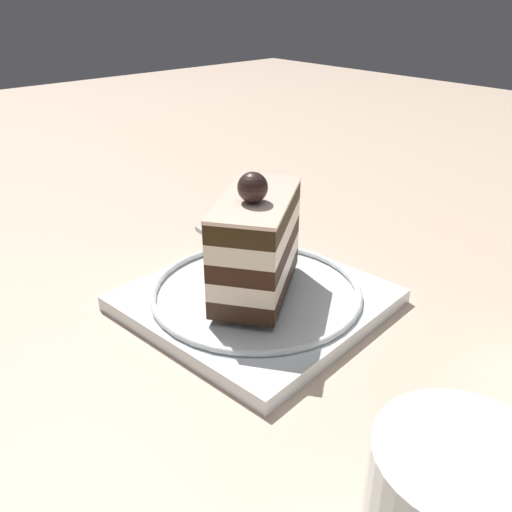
% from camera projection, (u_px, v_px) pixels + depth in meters
% --- Properties ---
extents(ground_plane, '(2.40, 2.40, 0.00)m').
position_uv_depth(ground_plane, '(224.00, 303.00, 0.47)').
color(ground_plane, beige).
extents(dessert_plate, '(0.21, 0.21, 0.02)m').
position_uv_depth(dessert_plate, '(256.00, 297.00, 0.46)').
color(dessert_plate, white).
rests_on(dessert_plate, ground_plane).
extents(cake_slice, '(0.12, 0.11, 0.11)m').
position_uv_depth(cake_slice, '(256.00, 243.00, 0.44)').
color(cake_slice, '#351F14').
rests_on(cake_slice, dessert_plate).
extents(fork, '(0.02, 0.11, 0.00)m').
position_uv_depth(fork, '(227.00, 247.00, 0.52)').
color(fork, silver).
rests_on(fork, dessert_plate).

